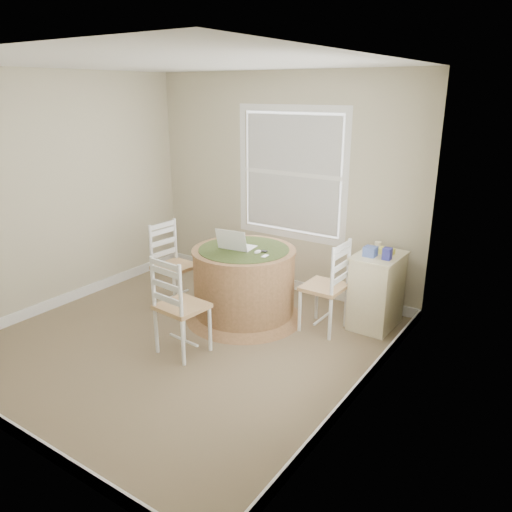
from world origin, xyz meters
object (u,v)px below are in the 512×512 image
Objects in this scene: chair_near at (182,306)px; corner_chest at (376,291)px; chair_right at (324,286)px; chair_left at (175,266)px; round_table at (244,281)px; laptop at (236,245)px.

corner_chest is (1.30, 1.56, -0.08)m from chair_near.
chair_left is at bearing -76.15° from chair_right.
chair_right is at bearing 9.54° from round_table.
laptop is at bearing -153.38° from corner_chest.
laptop is 0.48× the size of corner_chest.
chair_left is at bearing -175.49° from round_table.
chair_left is 1.74m from chair_right.
laptop reaches higher than round_table.
laptop is 1.54m from corner_chest.
corner_chest is (1.33, 0.64, -0.43)m from laptop.
round_table is 3.36× the size of laptop.
corner_chest is (0.42, 0.38, -0.08)m from chair_right.
laptop is at bearing -169.95° from round_table.
round_table is 0.87m from chair_right.
chair_right is (0.84, 0.23, 0.04)m from round_table.
laptop reaches higher than chair_left.
laptop is at bearing -82.58° from chair_near.
chair_right is 1.01m from laptop.
round_table is at bearing -73.63° from chair_right.
laptop reaches higher than corner_chest.
chair_near is 2.49× the size of laptop.
chair_left reaches higher than corner_chest.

